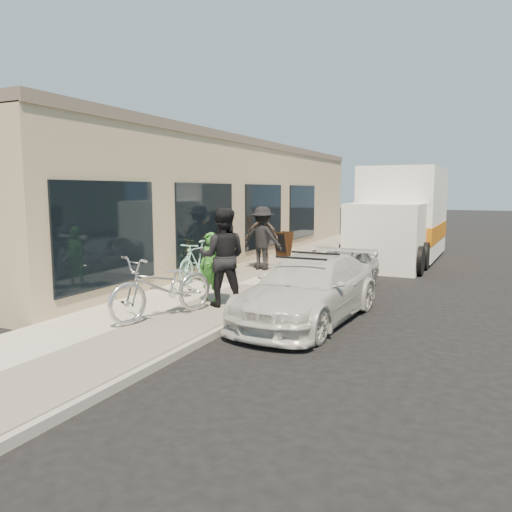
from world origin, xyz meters
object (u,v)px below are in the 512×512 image
(cruiser_bike_a, at_px, (197,261))
(bystander_a, at_px, (262,238))
(man_standing, at_px, (223,257))
(cruiser_bike_b, at_px, (222,260))
(sedan_white, at_px, (309,289))
(woman_rider, at_px, (211,267))
(cruiser_bike_c, at_px, (232,256))
(bike_rack, at_px, (195,262))
(sedan_silver, at_px, (342,269))
(bystander_b, at_px, (262,238))
(sandwich_board, at_px, (283,244))
(moving_truck, at_px, (401,219))
(tandem_bike, at_px, (163,286))

(cruiser_bike_a, xyz_separation_m, bystander_a, (0.75, 2.49, 0.41))
(man_standing, distance_m, cruiser_bike_b, 3.75)
(sedan_white, distance_m, cruiser_bike_a, 4.25)
(woman_rider, height_order, cruiser_bike_c, woman_rider)
(bike_rack, relative_size, sedan_silver, 0.27)
(woman_rider, height_order, man_standing, man_standing)
(woman_rider, xyz_separation_m, cruiser_bike_c, (-1.33, 3.52, -0.24))
(bike_rack, xyz_separation_m, bystander_b, (0.50, 3.05, 0.37))
(sandwich_board, relative_size, bystander_b, 0.50)
(woman_rider, bearing_deg, bystander_b, 109.01)
(sedan_white, bearing_deg, bystander_b, 127.43)
(moving_truck, bearing_deg, cruiser_bike_a, -116.90)
(sedan_silver, xyz_separation_m, man_standing, (-1.58, -3.32, 0.61))
(sedan_silver, relative_size, cruiser_bike_c, 1.92)
(sandwich_board, height_order, man_standing, man_standing)
(sedan_white, relative_size, man_standing, 2.20)
(man_standing, bearing_deg, cruiser_bike_c, -86.01)
(sandwich_board, height_order, cruiser_bike_b, sandwich_board)
(bike_rack, xyz_separation_m, woman_rider, (1.54, -1.88, 0.23))
(man_standing, distance_m, bystander_a, 4.78)
(bystander_a, xyz_separation_m, bystander_b, (-0.23, 0.47, -0.06))
(bystander_b, bearing_deg, sandwich_board, 89.50)
(man_standing, bearing_deg, moving_truck, -122.82)
(sedan_silver, xyz_separation_m, cruiser_bike_c, (-3.30, 0.38, 0.11))
(sandwich_board, xyz_separation_m, cruiser_bike_a, (-0.20, -5.52, 0.08))
(woman_rider, bearing_deg, bystander_a, 107.34)
(moving_truck, height_order, bystander_a, moving_truck)
(cruiser_bike_b, distance_m, bystander_a, 1.60)
(cruiser_bike_b, bearing_deg, sandwich_board, 72.58)
(woman_rider, bearing_deg, cruiser_bike_a, 135.48)
(tandem_bike, bearing_deg, bystander_a, 114.82)
(sedan_white, distance_m, moving_truck, 9.52)
(moving_truck, distance_m, bystander_a, 5.95)
(bike_rack, bearing_deg, man_standing, -46.70)
(sedan_silver, distance_m, cruiser_bike_a, 3.72)
(sedan_silver, distance_m, man_standing, 3.73)
(sedan_white, xyz_separation_m, tandem_bike, (-2.33, -1.48, 0.12))
(tandem_bike, height_order, cruiser_bike_c, tandem_bike)
(moving_truck, distance_m, tandem_bike, 11.27)
(tandem_bike, relative_size, cruiser_bike_c, 1.37)
(woman_rider, relative_size, bystander_a, 0.79)
(cruiser_bike_a, height_order, bystander_a, bystander_a)
(sandwich_board, height_order, bystander_b, bystander_b)
(cruiser_bike_a, distance_m, cruiser_bike_b, 1.12)
(bystander_a, bearing_deg, tandem_bike, 98.76)
(moving_truck, bearing_deg, sedan_white, -90.29)
(sandwich_board, relative_size, cruiser_bike_a, 0.50)
(bike_rack, height_order, sedan_silver, sedan_silver)
(woman_rider, xyz_separation_m, cruiser_bike_a, (-1.56, 1.96, -0.21))
(cruiser_bike_a, height_order, bystander_b, bystander_b)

